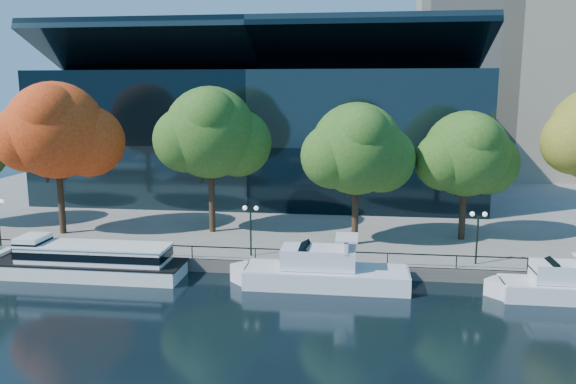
# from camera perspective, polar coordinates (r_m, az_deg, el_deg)

# --- Properties ---
(ground) EXTENTS (160.00, 160.00, 0.00)m
(ground) POSITION_cam_1_polar(r_m,az_deg,el_deg) (40.77, -4.17, -9.64)
(ground) COLOR black
(ground) RESTS_ON ground
(promenade) EXTENTS (90.00, 67.08, 1.00)m
(promenade) POSITION_cam_1_polar(r_m,az_deg,el_deg) (75.52, 1.28, 0.08)
(promenade) COLOR slate
(promenade) RESTS_ON ground
(railing) EXTENTS (88.20, 0.08, 0.99)m
(railing) POSITION_cam_1_polar(r_m,az_deg,el_deg) (43.21, -3.35, -5.77)
(railing) COLOR black
(railing) RESTS_ON promenade
(convention_building) EXTENTS (50.00, 24.57, 21.43)m
(convention_building) POSITION_cam_1_polar(r_m,az_deg,el_deg) (70.53, -2.34, 5.91)
(convention_building) COLOR black
(convention_building) RESTS_ON ground
(tour_boat) EXTENTS (15.99, 3.57, 3.03)m
(tour_boat) POSITION_cam_1_polar(r_m,az_deg,el_deg) (45.29, -20.10, -6.49)
(tour_boat) COLOR white
(tour_boat) RESTS_ON ground
(cruiser_near) EXTENTS (12.94, 3.33, 3.75)m
(cruiser_near) POSITION_cam_1_polar(r_m,az_deg,el_deg) (40.57, 3.19, -7.99)
(cruiser_near) COLOR silver
(cruiser_near) RESTS_ON ground
(cruiser_far) EXTENTS (9.92, 2.75, 3.24)m
(cruiser_far) POSITION_cam_1_polar(r_m,az_deg,el_deg) (42.34, 26.14, -8.47)
(cruiser_far) COLOR silver
(cruiser_far) RESTS_ON ground
(tree_1) EXTENTS (10.75, 8.81, 13.70)m
(tree_1) POSITION_cam_1_polar(r_m,az_deg,el_deg) (53.94, -22.36, 5.62)
(tree_1) COLOR black
(tree_1) RESTS_ON promenade
(tree_2) EXTENTS (10.33, 8.47, 13.28)m
(tree_2) POSITION_cam_1_polar(r_m,az_deg,el_deg) (51.02, -7.73, 5.80)
(tree_2) COLOR black
(tree_2) RESTS_ON promenade
(tree_3) EXTENTS (9.54, 7.82, 11.95)m
(tree_3) POSITION_cam_1_polar(r_m,az_deg,el_deg) (46.76, 7.17, 4.18)
(tree_3) COLOR black
(tree_3) RESTS_ON promenade
(tree_4) EXTENTS (9.17, 7.52, 11.21)m
(tree_4) POSITION_cam_1_polar(r_m,az_deg,el_deg) (50.44, 17.79, 3.54)
(tree_4) COLOR black
(tree_4) RESTS_ON promenade
(lamp_1) EXTENTS (1.26, 0.36, 4.03)m
(lamp_1) POSITION_cam_1_polar(r_m,az_deg,el_deg) (43.99, -3.82, -2.74)
(lamp_1) COLOR black
(lamp_1) RESTS_ON promenade
(lamp_2) EXTENTS (1.26, 0.36, 4.03)m
(lamp_2) POSITION_cam_1_polar(r_m,az_deg,el_deg) (44.10, 18.73, -3.24)
(lamp_2) COLOR black
(lamp_2) RESTS_ON promenade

